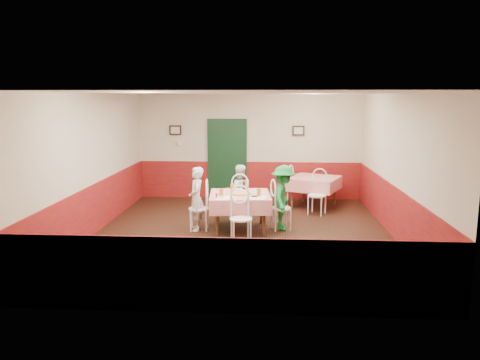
# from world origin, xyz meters

# --- Properties ---
(floor) EXTENTS (7.00, 7.00, 0.00)m
(floor) POSITION_xyz_m (0.00, 0.00, 0.00)
(floor) COLOR black
(floor) RESTS_ON ground
(ceiling) EXTENTS (7.00, 7.00, 0.00)m
(ceiling) POSITION_xyz_m (0.00, 0.00, 2.80)
(ceiling) COLOR white
(ceiling) RESTS_ON back_wall
(back_wall) EXTENTS (6.00, 0.10, 2.80)m
(back_wall) POSITION_xyz_m (0.00, 3.50, 1.40)
(back_wall) COLOR beige
(back_wall) RESTS_ON ground
(front_wall) EXTENTS (6.00, 0.10, 2.80)m
(front_wall) POSITION_xyz_m (0.00, -3.50, 1.40)
(front_wall) COLOR beige
(front_wall) RESTS_ON ground
(left_wall) EXTENTS (0.10, 7.00, 2.80)m
(left_wall) POSITION_xyz_m (-3.00, 0.00, 1.40)
(left_wall) COLOR beige
(left_wall) RESTS_ON ground
(right_wall) EXTENTS (0.10, 7.00, 2.80)m
(right_wall) POSITION_xyz_m (3.00, 0.00, 1.40)
(right_wall) COLOR beige
(right_wall) RESTS_ON ground
(wainscot_back) EXTENTS (6.00, 0.03, 1.00)m
(wainscot_back) POSITION_xyz_m (0.00, 3.48, 0.50)
(wainscot_back) COLOR maroon
(wainscot_back) RESTS_ON ground
(wainscot_front) EXTENTS (6.00, 0.03, 1.00)m
(wainscot_front) POSITION_xyz_m (0.00, -3.48, 0.50)
(wainscot_front) COLOR maroon
(wainscot_front) RESTS_ON ground
(wainscot_left) EXTENTS (0.03, 7.00, 1.00)m
(wainscot_left) POSITION_xyz_m (-2.98, 0.00, 0.50)
(wainscot_left) COLOR maroon
(wainscot_left) RESTS_ON ground
(wainscot_right) EXTENTS (0.03, 7.00, 1.00)m
(wainscot_right) POSITION_xyz_m (2.98, 0.00, 0.50)
(wainscot_right) COLOR maroon
(wainscot_right) RESTS_ON ground
(door) EXTENTS (0.96, 0.06, 2.10)m
(door) POSITION_xyz_m (-0.60, 3.45, 1.05)
(door) COLOR black
(door) RESTS_ON ground
(picture_left) EXTENTS (0.32, 0.03, 0.26)m
(picture_left) POSITION_xyz_m (-2.00, 3.45, 1.85)
(picture_left) COLOR black
(picture_left) RESTS_ON back_wall
(picture_right) EXTENTS (0.32, 0.03, 0.26)m
(picture_right) POSITION_xyz_m (1.30, 3.45, 1.85)
(picture_right) COLOR black
(picture_right) RESTS_ON back_wall
(thermostat) EXTENTS (0.10, 0.03, 0.10)m
(thermostat) POSITION_xyz_m (-1.90, 3.45, 1.50)
(thermostat) COLOR white
(thermostat) RESTS_ON back_wall
(main_table) EXTENTS (1.32, 1.32, 0.77)m
(main_table) POSITION_xyz_m (-0.07, 0.36, 0.38)
(main_table) COLOR red
(main_table) RESTS_ON ground
(second_table) EXTENTS (1.47, 1.47, 0.77)m
(second_table) POSITION_xyz_m (1.66, 2.52, 0.38)
(second_table) COLOR red
(second_table) RESTS_ON ground
(chair_left) EXTENTS (0.45, 0.45, 0.90)m
(chair_left) POSITION_xyz_m (-0.91, 0.29, 0.45)
(chair_left) COLOR white
(chair_left) RESTS_ON ground
(chair_right) EXTENTS (0.51, 0.51, 0.90)m
(chair_right) POSITION_xyz_m (0.78, 0.43, 0.45)
(chair_right) COLOR white
(chair_right) RESTS_ON ground
(chair_far) EXTENTS (0.47, 0.47, 0.90)m
(chair_far) POSITION_xyz_m (-0.13, 1.21, 0.45)
(chair_far) COLOR white
(chair_far) RESTS_ON ground
(chair_near) EXTENTS (0.50, 0.50, 0.90)m
(chair_near) POSITION_xyz_m (0.00, -0.49, 0.45)
(chair_near) COLOR white
(chair_near) RESTS_ON ground
(chair_second_a) EXTENTS (0.55, 0.55, 0.90)m
(chair_second_a) POSITION_xyz_m (0.91, 2.52, 0.45)
(chair_second_a) COLOR white
(chair_second_a) RESTS_ON ground
(chair_second_b) EXTENTS (0.55, 0.55, 0.90)m
(chair_second_b) POSITION_xyz_m (1.66, 1.77, 0.45)
(chair_second_b) COLOR white
(chair_second_b) RESTS_ON ground
(pizza) EXTENTS (0.43, 0.43, 0.03)m
(pizza) POSITION_xyz_m (-0.04, 0.31, 0.77)
(pizza) COLOR #B74723
(pizza) RESTS_ON main_table
(plate_left) EXTENTS (0.27, 0.27, 0.01)m
(plate_left) POSITION_xyz_m (-0.49, 0.30, 0.77)
(plate_left) COLOR white
(plate_left) RESTS_ON main_table
(plate_right) EXTENTS (0.27, 0.27, 0.01)m
(plate_right) POSITION_xyz_m (0.34, 0.41, 0.77)
(plate_right) COLOR white
(plate_right) RESTS_ON main_table
(plate_far) EXTENTS (0.27, 0.27, 0.01)m
(plate_far) POSITION_xyz_m (-0.08, 0.78, 0.77)
(plate_far) COLOR white
(plate_far) RESTS_ON main_table
(glass_a) EXTENTS (0.09, 0.09, 0.15)m
(glass_a) POSITION_xyz_m (-0.42, 0.08, 0.84)
(glass_a) COLOR #BF7219
(glass_a) RESTS_ON main_table
(glass_b) EXTENTS (0.09, 0.09, 0.16)m
(glass_b) POSITION_xyz_m (0.33, 0.15, 0.84)
(glass_b) COLOR #BF7219
(glass_b) RESTS_ON main_table
(glass_c) EXTENTS (0.07, 0.07, 0.13)m
(glass_c) POSITION_xyz_m (-0.26, 0.72, 0.82)
(glass_c) COLOR #BF7219
(glass_c) RESTS_ON main_table
(beer_bottle) EXTENTS (0.06, 0.06, 0.21)m
(beer_bottle) POSITION_xyz_m (-0.01, 0.78, 0.86)
(beer_bottle) COLOR #381C0A
(beer_bottle) RESTS_ON main_table
(shaker_a) EXTENTS (0.04, 0.04, 0.09)m
(shaker_a) POSITION_xyz_m (-0.46, -0.08, 0.81)
(shaker_a) COLOR silver
(shaker_a) RESTS_ON main_table
(shaker_b) EXTENTS (0.04, 0.04, 0.09)m
(shaker_b) POSITION_xyz_m (-0.39, -0.14, 0.81)
(shaker_b) COLOR silver
(shaker_b) RESTS_ON main_table
(shaker_c) EXTENTS (0.04, 0.04, 0.09)m
(shaker_c) POSITION_xyz_m (-0.51, -0.05, 0.81)
(shaker_c) COLOR #B23319
(shaker_c) RESTS_ON main_table
(menu_left) EXTENTS (0.38, 0.46, 0.00)m
(menu_left) POSITION_xyz_m (-0.37, -0.05, 0.76)
(menu_left) COLOR white
(menu_left) RESTS_ON main_table
(menu_right) EXTENTS (0.35, 0.44, 0.00)m
(menu_right) POSITION_xyz_m (0.33, 0.02, 0.76)
(menu_right) COLOR white
(menu_right) RESTS_ON main_table
(wallet) EXTENTS (0.12, 0.10, 0.02)m
(wallet) POSITION_xyz_m (0.24, 0.08, 0.77)
(wallet) COLOR black
(wallet) RESTS_ON main_table
(diner_left) EXTENTS (0.40, 0.53, 1.32)m
(diner_left) POSITION_xyz_m (-0.96, 0.28, 0.66)
(diner_left) COLOR gray
(diner_left) RESTS_ON ground
(diner_far) EXTENTS (0.68, 0.57, 1.24)m
(diner_far) POSITION_xyz_m (-0.14, 1.25, 0.62)
(diner_far) COLOR gray
(diner_far) RESTS_ON ground
(diner_right) EXTENTS (0.60, 0.93, 1.35)m
(diner_right) POSITION_xyz_m (0.83, 0.43, 0.68)
(diner_right) COLOR gray
(diner_right) RESTS_ON ground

